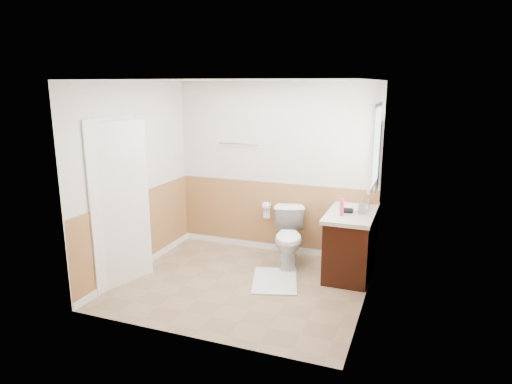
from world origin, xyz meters
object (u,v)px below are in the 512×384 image
at_px(toilet, 289,238).
at_px(lotion_bottle, 342,207).
at_px(bath_mat, 275,281).
at_px(soap_dispenser, 362,206).
at_px(vanity_cabinet, 351,244).

xyz_separation_m(toilet, lotion_bottle, (0.75, -0.25, 0.57)).
xyz_separation_m(bath_mat, soap_dispenser, (0.97, 0.57, 0.93)).
bearing_deg(lotion_bottle, bath_mat, -153.75).
xyz_separation_m(toilet, soap_dispenser, (0.97, -0.05, 0.56)).
relative_size(toilet, lotion_bottle, 3.53).
relative_size(toilet, soap_dispenser, 4.14).
distance_m(lotion_bottle, soap_dispenser, 0.30).
distance_m(vanity_cabinet, soap_dispenser, 0.56).
bearing_deg(bath_mat, toilet, 90.00).
xyz_separation_m(toilet, vanity_cabinet, (0.85, 0.01, 0.01)).
height_order(toilet, soap_dispenser, soap_dispenser).
bearing_deg(vanity_cabinet, toilet, -179.10).
height_order(vanity_cabinet, soap_dispenser, soap_dispenser).
bearing_deg(soap_dispenser, bath_mat, -149.55).
bearing_deg(vanity_cabinet, lotion_bottle, -111.00).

